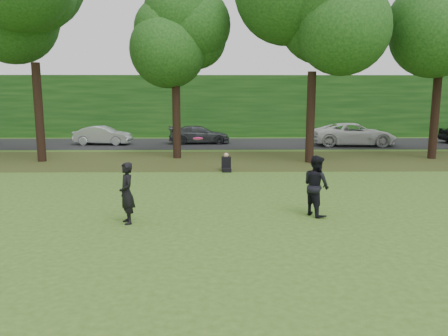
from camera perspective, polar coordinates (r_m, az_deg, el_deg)
name	(u,v)px	position (r m, az deg, el deg)	size (l,w,h in m)	color
ground	(250,242)	(10.66, 3.36, -9.56)	(120.00, 120.00, 0.00)	#32541A
leaf_litter	(232,160)	(23.31, 1.03, 1.02)	(60.00, 7.00, 0.01)	#423A17
street	(228,143)	(31.24, 0.55, 3.23)	(70.00, 7.00, 0.02)	black
far_hedge	(226,106)	(37.06, 0.32, 8.10)	(70.00, 3.00, 5.00)	#123D11
player_left	(127,193)	(12.15, -12.59, -3.23)	(0.62, 0.40, 1.69)	black
player_right	(316,186)	(12.93, 11.95, -2.26)	(0.86, 0.67, 1.77)	black
parked_cars	(274,134)	(30.72, 6.53, 4.40)	(39.90, 3.90, 1.54)	black
frisbee	(198,138)	(12.08, -3.43, 3.87)	(0.31, 0.31, 0.11)	#FF158C
seated_person	(226,164)	(20.10, 0.31, 0.51)	(0.44, 0.75, 0.83)	black
tree_line	(226,6)	(23.38, 0.21, 20.35)	(55.30, 7.90, 12.31)	black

